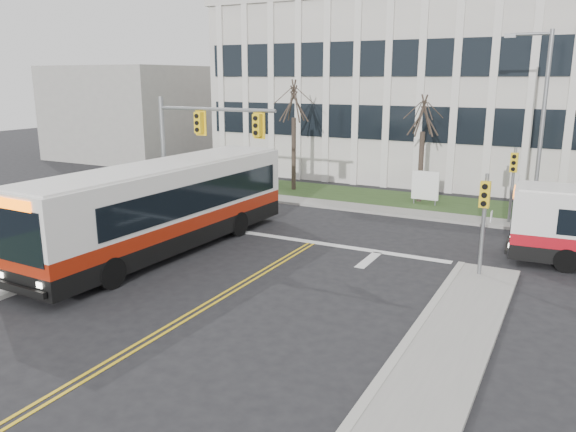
{
  "coord_description": "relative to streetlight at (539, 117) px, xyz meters",
  "views": [
    {
      "loc": [
        10.01,
        -13.22,
        7.04
      ],
      "look_at": [
        0.53,
        4.81,
        2.0
      ],
      "focal_mm": 35.0,
      "sensor_mm": 36.0,
      "label": 1
    }
  ],
  "objects": [
    {
      "name": "signal_pole_far",
      "position": [
        -0.83,
        -0.8,
        -2.69
      ],
      "size": [
        0.34,
        0.39,
        3.8
      ],
      "color": "slate",
      "rests_on": "ground"
    },
    {
      "name": "bus_main",
      "position": [
        -12.95,
        -11.93,
        -3.4
      ],
      "size": [
        3.39,
        13.52,
        3.58
      ],
      "primitive_type": null,
      "rotation": [
        0.0,
        0.0,
        -0.04
      ],
      "color": "silver",
      "rests_on": "ground"
    },
    {
      "name": "tree_mid",
      "position": [
        -6.03,
        2.0,
        -0.31
      ],
      "size": [
        1.8,
        1.8,
        6.82
      ],
      "color": "#42352B",
      "rests_on": "ground"
    },
    {
      "name": "directory_sign",
      "position": [
        -5.53,
        1.3,
        -4.02
      ],
      "size": [
        1.5,
        0.12,
        2.0
      ],
      "color": "slate",
      "rests_on": "ground"
    },
    {
      "name": "building_annex",
      "position": [
        -34.03,
        9.8,
        -1.19
      ],
      "size": [
        12.0,
        12.0,
        8.0
      ],
      "primitive_type": "cube",
      "color": "#9E9B93",
      "rests_on": "ground"
    },
    {
      "name": "sidewalk_cross",
      "position": [
        -3.03,
        -1.0,
        -5.12
      ],
      "size": [
        44.0,
        1.6,
        0.14
      ],
      "primitive_type": "cube",
      "color": "#9E9B93",
      "rests_on": "ground"
    },
    {
      "name": "streetlight",
      "position": [
        0.0,
        0.0,
        0.0
      ],
      "size": [
        2.15,
        0.25,
        9.2
      ],
      "color": "slate",
      "rests_on": "ground"
    },
    {
      "name": "office_building",
      "position": [
        -3.03,
        13.8,
        0.81
      ],
      "size": [
        40.0,
        16.0,
        12.0
      ],
      "primitive_type": "cube",
      "color": "silver",
      "rests_on": "ground"
    },
    {
      "name": "building_lawn",
      "position": [
        -3.03,
        1.8,
        -5.13
      ],
      "size": [
        44.0,
        5.0,
        0.12
      ],
      "primitive_type": "cube",
      "color": "#2A431C",
      "rests_on": "ground"
    },
    {
      "name": "signal_pole_near",
      "position": [
        -0.83,
        -9.3,
        -2.69
      ],
      "size": [
        0.34,
        0.39,
        3.8
      ],
      "color": "slate",
      "rests_on": "ground"
    },
    {
      "name": "tree_left",
      "position": [
        -14.03,
        1.8,
        0.32
      ],
      "size": [
        1.8,
        1.8,
        7.7
      ],
      "color": "#42352B",
      "rests_on": "ground"
    },
    {
      "name": "mast_arm_signal",
      "position": [
        -13.65,
        -9.04,
        -0.94
      ],
      "size": [
        6.11,
        0.38,
        6.2
      ],
      "color": "slate",
      "rests_on": "ground"
    },
    {
      "name": "ground",
      "position": [
        -8.03,
        -16.2,
        -5.19
      ],
      "size": [
        120.0,
        120.0,
        0.0
      ],
      "primitive_type": "plane",
      "color": "black",
      "rests_on": "ground"
    }
  ]
}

